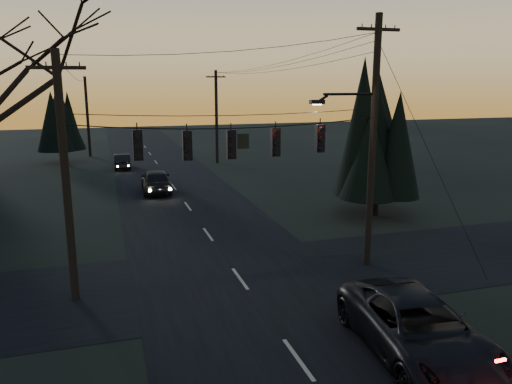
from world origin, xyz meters
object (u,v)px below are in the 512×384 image
object	(u,v)px
evergreen_right	(379,136)
sedan_oncoming_a	(156,181)
utility_pole_left	(76,299)
utility_pole_far_r	(217,163)
utility_pole_right	(367,264)
suv_near	(418,329)
utility_pole_far_l	(90,156)
sedan_oncoming_b	(122,161)

from	to	relation	value
evergreen_right	sedan_oncoming_a	world-z (taller)	evergreen_right
utility_pole_left	utility_pole_far_r	xyz separation A→B (m)	(11.50, 28.00, 0.00)
utility_pole_right	suv_near	distance (m)	7.21
utility_pole_right	evergreen_right	size ratio (longest dim) A/B	1.28
utility_pole_far_l	evergreen_right	bearing A→B (deg)	-61.33
utility_pole_right	utility_pole_far_l	xyz separation A→B (m)	(-11.50, 36.00, 0.00)
sedan_oncoming_a	sedan_oncoming_b	bearing A→B (deg)	-77.94
utility_pole_far_r	sedan_oncoming_a	xyz separation A→B (m)	(-6.87, -11.25, 0.81)
utility_pole_right	sedan_oncoming_a	world-z (taller)	utility_pole_right
utility_pole_left	utility_pole_far_l	bearing A→B (deg)	90.00
suv_near	sedan_oncoming_a	size ratio (longest dim) A/B	1.25
utility_pole_left	utility_pole_far_r	world-z (taller)	same
evergreen_right	sedan_oncoming_b	world-z (taller)	evergreen_right
evergreen_right	sedan_oncoming_a	xyz separation A→B (m)	(-11.28, 9.85, -3.69)
utility_pole_left	sedan_oncoming_a	size ratio (longest dim) A/B	1.79
utility_pole_far_r	utility_pole_far_l	bearing A→B (deg)	145.18
utility_pole_right	utility_pole_far_l	distance (m)	37.79
utility_pole_right	utility_pole_far_r	world-z (taller)	utility_pole_right
sedan_oncoming_b	evergreen_right	bearing A→B (deg)	122.77
suv_near	sedan_oncoming_a	world-z (taller)	suv_near
evergreen_right	sedan_oncoming_b	xyz separation A→B (m)	(-13.11, 20.52, -3.87)
utility_pole_right	evergreen_right	distance (m)	9.34
utility_pole_far_r	sedan_oncoming_b	distance (m)	8.74
utility_pole_left	utility_pole_far_l	xyz separation A→B (m)	(0.00, 36.00, 0.00)
utility_pole_right	sedan_oncoming_a	xyz separation A→B (m)	(-6.87, 16.75, 0.81)
utility_pole_far_l	utility_pole_far_r	bearing A→B (deg)	-34.82
utility_pole_far_r	sedan_oncoming_a	distance (m)	13.21
utility_pole_far_r	sedan_oncoming_b	world-z (taller)	utility_pole_far_r
utility_pole_far_r	sedan_oncoming_a	bearing A→B (deg)	-121.40
suv_near	utility_pole_far_r	bearing A→B (deg)	91.50
utility_pole_left	utility_pole_far_l	size ratio (longest dim) A/B	1.06
utility_pole_left	suv_near	distance (m)	11.46
utility_pole_far_l	sedan_oncoming_b	distance (m)	9.05
utility_pole_far_l	evergreen_right	xyz separation A→B (m)	(15.91, -29.10, 4.50)
sedan_oncoming_b	utility_pole_far_r	bearing A→B (deg)	-175.97
sedan_oncoming_a	sedan_oncoming_b	size ratio (longest dim) A/B	1.23
evergreen_right	suv_near	world-z (taller)	evergreen_right
utility_pole_far_r	evergreen_right	bearing A→B (deg)	-78.19
utility_pole_left	evergreen_right	size ratio (longest dim) A/B	1.09
utility_pole_left	sedan_oncoming_b	bearing A→B (deg)	84.17
utility_pole_left	suv_near	xyz separation A→B (m)	(9.20, -6.78, 0.83)
utility_pole_right	sedan_oncoming_b	distance (m)	28.77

